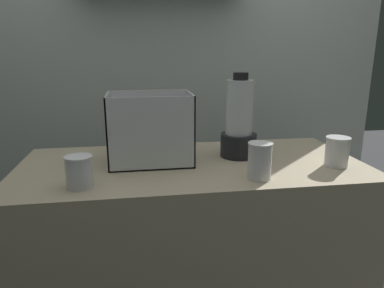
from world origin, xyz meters
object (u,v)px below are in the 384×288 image
Objects in this scene: juice_cup_carrot_far_left at (79,174)px; carrot_display_bin at (150,140)px; blender_pitcher at (239,124)px; juice_cup_beet_middle at (337,153)px; juice_cup_carrot_left at (260,164)px.

carrot_display_bin is at bearing 45.07° from juice_cup_carrot_far_left.
blender_pitcher reaches higher than carrot_display_bin.
juice_cup_beet_middle is (0.73, -0.17, -0.04)m from carrot_display_bin.
blender_pitcher is at bearing 150.79° from juice_cup_beet_middle.
juice_cup_beet_middle is at bearing 14.14° from juice_cup_carrot_left.
juice_cup_carrot_left is (0.62, -0.02, 0.01)m from juice_cup_carrot_far_left.
carrot_display_bin reaches higher than juice_cup_carrot_far_left.
juice_cup_carrot_far_left is at bearing -175.73° from juice_cup_beet_middle.
juice_cup_carrot_left is (-0.00, -0.28, -0.09)m from blender_pitcher.
blender_pitcher reaches higher than juice_cup_beet_middle.
blender_pitcher is at bearing 23.02° from juice_cup_carrot_far_left.
blender_pitcher reaches higher than juice_cup_carrot_far_left.
blender_pitcher is 3.01× the size of juice_cup_beet_middle.
juice_cup_carrot_far_left is 0.62m from juice_cup_carrot_left.
carrot_display_bin is at bearing 166.58° from juice_cup_beet_middle.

